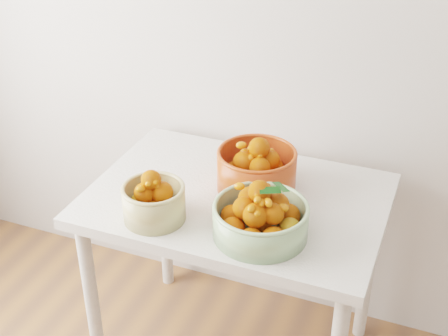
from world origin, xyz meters
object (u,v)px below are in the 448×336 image
(bowl_cream, at_px, (154,201))
(bowl_green, at_px, (261,217))
(table, at_px, (237,218))
(bowl_orange, at_px, (257,169))

(bowl_cream, height_order, bowl_green, bowl_green)
(table, relative_size, bowl_green, 2.99)
(bowl_cream, xyz_separation_m, bowl_green, (0.34, 0.04, -0.00))
(bowl_green, bearing_deg, table, 128.46)
(bowl_green, height_order, bowl_orange, bowl_orange)
(table, xyz_separation_m, bowl_orange, (0.05, 0.07, 0.17))
(bowl_green, bearing_deg, bowl_orange, 111.81)
(bowl_green, distance_m, bowl_orange, 0.27)
(bowl_orange, bearing_deg, bowl_green, -68.19)
(bowl_cream, distance_m, bowl_orange, 0.38)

